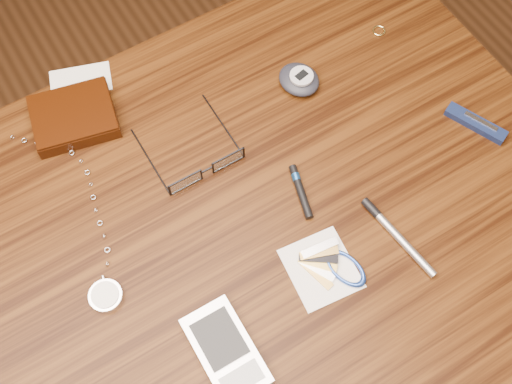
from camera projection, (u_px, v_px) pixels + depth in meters
ground at (241, 352)px, 1.54m from camera, size 3.80×3.80×0.00m
desk at (231, 259)px, 0.96m from camera, size 1.00×0.70×0.75m
wallet_and_card at (74, 116)px, 0.93m from camera, size 0.16×0.16×0.03m
eyeglasses at (205, 168)px, 0.90m from camera, size 0.12×0.12×0.03m
gold_ring at (379, 31)px, 1.01m from camera, size 0.03×0.03×0.00m
pocket_watch at (104, 288)px, 0.82m from camera, size 0.08×0.31×0.01m
pda_phone at (226, 351)px, 0.79m from camera, size 0.07×0.12×0.02m
pedometer at (299, 79)px, 0.96m from camera, size 0.07×0.07×0.03m
notepad_keys at (332, 267)px, 0.84m from camera, size 0.11×0.10×0.01m
pocket_knife at (476, 123)px, 0.93m from camera, size 0.06×0.09×0.01m
silver_pen at (393, 231)px, 0.86m from camera, size 0.03×0.14×0.01m
black_blue_pen at (300, 190)px, 0.89m from camera, size 0.03×0.08×0.01m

